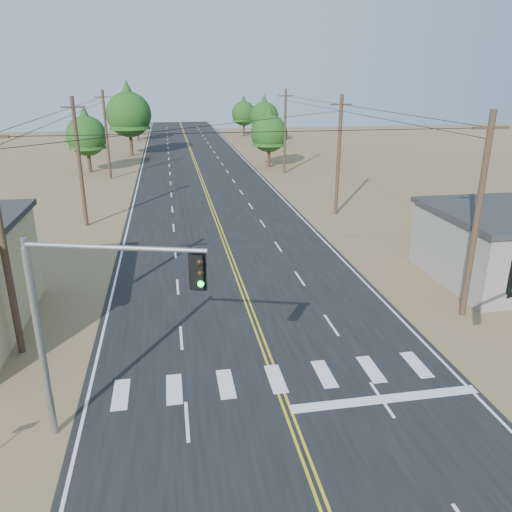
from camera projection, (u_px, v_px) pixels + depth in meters
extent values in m
cube|color=black|center=(219.00, 226.00, 40.20)|extent=(15.00, 200.00, 0.02)
cylinder|color=#4C3826|center=(3.00, 243.00, 20.12)|extent=(0.30, 0.30, 10.00)
cylinder|color=#4C3826|center=(80.00, 163.00, 38.66)|extent=(0.30, 0.30, 10.00)
cube|color=#4C3826|center=(73.00, 107.00, 37.24)|extent=(1.80, 0.12, 0.12)
cylinder|color=#4C3826|center=(107.00, 135.00, 57.19)|extent=(0.30, 0.30, 10.00)
cube|color=#4C3826|center=(103.00, 97.00, 55.77)|extent=(1.80, 0.12, 0.12)
cylinder|color=#4C3826|center=(477.00, 219.00, 23.54)|extent=(0.30, 0.30, 10.00)
cube|color=#4C3826|center=(491.00, 128.00, 22.12)|extent=(1.80, 0.12, 0.12)
cylinder|color=#4C3826|center=(339.00, 156.00, 42.08)|extent=(0.30, 0.30, 10.00)
cube|color=#4C3826|center=(342.00, 105.00, 40.65)|extent=(1.80, 0.12, 0.12)
cylinder|color=#4C3826|center=(285.00, 132.00, 60.61)|extent=(0.30, 0.30, 10.00)
cube|color=#4C3826|center=(286.00, 96.00, 59.19)|extent=(1.80, 0.12, 0.12)
cylinder|color=gray|center=(41.00, 346.00, 15.73)|extent=(0.23, 0.23, 6.62)
cylinder|color=gray|center=(24.00, 247.00, 14.60)|extent=(0.17, 0.17, 0.57)
cylinder|color=gray|center=(114.00, 248.00, 14.28)|extent=(5.28, 1.70, 0.15)
cube|color=black|center=(198.00, 271.00, 14.23)|extent=(0.40, 0.37, 1.04)
sphere|color=black|center=(200.00, 262.00, 13.97)|extent=(0.19, 0.19, 0.19)
sphere|color=black|center=(200.00, 273.00, 14.08)|extent=(0.19, 0.19, 0.19)
sphere|color=#0CE533|center=(201.00, 284.00, 14.20)|extent=(0.19, 0.19, 0.19)
cylinder|color=#3F2D1E|center=(89.00, 160.00, 62.39)|extent=(0.44, 0.44, 2.93)
cone|color=#1D4112|center=(85.00, 127.00, 61.01)|extent=(4.56, 4.56, 5.22)
sphere|color=#1D4112|center=(86.00, 136.00, 61.37)|extent=(4.89, 4.89, 4.89)
cylinder|color=#3F2D1E|center=(131.00, 142.00, 75.38)|extent=(0.50, 0.50, 3.97)
cone|color=#1D4112|center=(128.00, 104.00, 73.52)|extent=(6.17, 6.17, 7.05)
sphere|color=#1D4112|center=(129.00, 114.00, 74.00)|extent=(6.61, 6.61, 6.61)
cylinder|color=#3F2D1E|center=(138.00, 133.00, 93.66)|extent=(0.45, 0.45, 2.76)
cone|color=#1D4112|center=(136.00, 112.00, 92.36)|extent=(4.30, 4.30, 4.91)
sphere|color=#1D4112|center=(137.00, 117.00, 92.70)|extent=(4.61, 4.61, 4.61)
cylinder|color=#3F2D1E|center=(269.00, 156.00, 65.88)|extent=(0.44, 0.44, 2.87)
cone|color=#1D4112|center=(269.00, 125.00, 64.53)|extent=(4.46, 4.46, 5.10)
sphere|color=#1D4112|center=(269.00, 133.00, 64.88)|extent=(4.78, 4.78, 4.78)
cylinder|color=#3F2D1E|center=(264.00, 135.00, 89.71)|extent=(0.44, 0.44, 3.06)
cone|color=#1D4112|center=(264.00, 110.00, 88.27)|extent=(4.77, 4.77, 5.45)
sphere|color=#1D4112|center=(264.00, 117.00, 88.64)|extent=(5.11, 5.11, 5.11)
cylinder|color=#3F2D1E|center=(244.00, 129.00, 100.81)|extent=(0.43, 0.43, 2.88)
cone|color=#1D4112|center=(244.00, 108.00, 99.45)|extent=(4.48, 4.48, 5.12)
sphere|color=#1D4112|center=(244.00, 114.00, 99.80)|extent=(4.80, 4.80, 4.80)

